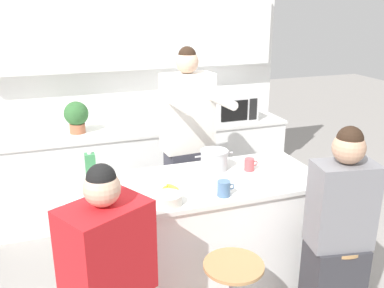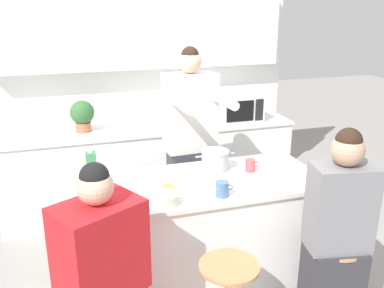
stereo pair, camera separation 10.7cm
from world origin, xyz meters
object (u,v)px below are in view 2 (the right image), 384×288
kitchen_island (195,241)px  person_seated_near (335,251)px  person_cooking (190,157)px  juice_carton (91,165)px  cooking_pot (215,160)px  banana_bunch (168,187)px  microwave (237,107)px  potted_plant (82,115)px  fruit_bowl (166,199)px  coffee_cup_near (250,165)px  coffee_cup_far (222,189)px

kitchen_island → person_seated_near: bearing=-43.7°
person_cooking → person_seated_near: (0.54, -1.26, -0.22)m
juice_carton → cooking_pot: bearing=-8.0°
person_seated_near → banana_bunch: (-0.90, 0.58, 0.29)m
microwave → potted_plant: (-1.58, 0.03, 0.03)m
cooking_pot → fruit_bowl: cooking_pot is taller
kitchen_island → person_cooking: bearing=75.9°
cooking_pot → fruit_bowl: size_ratio=1.71×
coffee_cup_near → person_cooking: bearing=118.1°
kitchen_island → coffee_cup_far: bearing=-70.1°
person_cooking → coffee_cup_near: 0.62m
juice_carton → microwave: size_ratio=0.42×
person_seated_near → fruit_bowl: bearing=167.7°
fruit_bowl → potted_plant: size_ratio=0.56×
juice_carton → microwave: bearing=37.2°
cooking_pot → fruit_bowl: (-0.48, -0.43, -0.04)m
kitchen_island → person_cooking: (0.15, 0.61, 0.41)m
person_seated_near → coffee_cup_near: (-0.25, 0.72, 0.31)m
kitchen_island → microwave: microwave is taller
coffee_cup_near → microwave: (0.50, 1.44, 0.06)m
juice_carton → banana_bunch: bearing=-39.2°
fruit_bowl → kitchen_island: bearing=43.5°
cooking_pot → microwave: bearing=61.2°
cooking_pot → coffee_cup_far: size_ratio=2.55×
cooking_pot → fruit_bowl: bearing=-137.9°
fruit_bowl → juice_carton: 0.68m
person_seated_near → juice_carton: (-1.35, 0.95, 0.36)m
cooking_pot → juice_carton: bearing=172.0°
banana_bunch → kitchen_island: bearing=19.5°
cooking_pot → coffee_cup_far: (-0.11, -0.44, -0.02)m
coffee_cup_far → juice_carton: 0.94m
kitchen_island → cooking_pot: cooking_pot is taller
microwave → person_cooking: bearing=-131.1°
person_cooking → coffee_cup_near: (0.29, -0.54, 0.10)m
coffee_cup_near → banana_bunch: bearing=-167.7°
person_seated_near → coffee_cup_near: person_seated_near is taller
cooking_pot → coffee_cup_far: cooking_pot is taller
coffee_cup_near → potted_plant: 1.84m
person_seated_near → coffee_cup_far: person_seated_near is taller
coffee_cup_near → banana_bunch: size_ratio=0.79×
potted_plant → coffee_cup_far: bearing=-67.8°
kitchen_island → potted_plant: bearing=112.6°
microwave → potted_plant: potted_plant is taller
person_cooking → microwave: size_ratio=3.77×
kitchen_island → juice_carton: size_ratio=8.90×
cooking_pot → microwave: 1.53m
kitchen_island → microwave: size_ratio=3.76×
coffee_cup_near → coffee_cup_far: bearing=-136.3°
cooking_pot → banana_bunch: cooking_pot is taller
potted_plant → person_cooking: bearing=-49.7°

